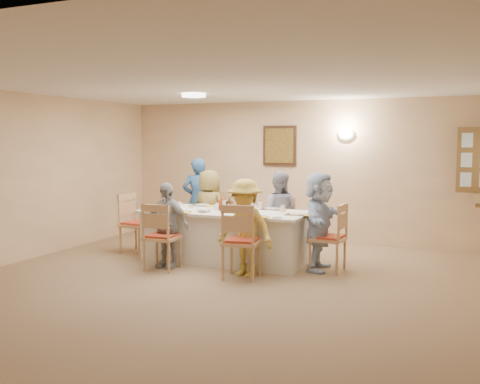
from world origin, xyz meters
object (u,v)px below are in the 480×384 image
at_px(chair_back_right, 281,226).
at_px(diner_back_left, 209,210).
at_px(diner_right_end, 319,221).
at_px(chair_right_end, 328,237).
at_px(chair_front_left, 162,236).
at_px(diner_back_right, 278,214).
at_px(diner_front_right, 245,228).
at_px(caregiver, 198,200).
at_px(diner_front_left, 167,225).
at_px(chair_front_right, 242,240).
at_px(condiment_ketchup, 221,203).
at_px(dining_table, 225,236).
at_px(chair_back_left, 212,220).
at_px(chair_left_end, 137,223).

xyz_separation_m(chair_back_right, diner_back_left, (-1.20, -0.12, 0.22)).
bearing_deg(diner_right_end, chair_right_end, -92.89).
distance_m(chair_front_left, diner_back_right, 1.91).
xyz_separation_m(diner_front_right, caregiver, (-1.65, 1.83, 0.10)).
bearing_deg(diner_front_left, diner_front_right, 4.20).
distance_m(diner_back_left, diner_back_right, 1.20).
xyz_separation_m(chair_front_left, chair_right_end, (2.15, 0.80, 0.00)).
distance_m(chair_right_end, diner_front_left, 2.26).
xyz_separation_m(diner_back_left, diner_front_right, (1.20, -1.36, -0.01)).
height_order(chair_back_right, diner_back_right, diner_back_right).
bearing_deg(chair_right_end, diner_front_right, -50.53).
bearing_deg(caregiver, diner_right_end, 130.00).
bearing_deg(diner_back_right, chair_back_right, -100.03).
xyz_separation_m(chair_front_left, chair_front_right, (1.20, 0.00, 0.02)).
distance_m(chair_back_right, diner_front_left, 1.91).
distance_m(diner_back_left, diner_right_end, 2.13).
relative_size(chair_front_left, chair_right_end, 0.99).
height_order(diner_back_right, diner_front_left, diner_back_right).
height_order(diner_right_end, condiment_ketchup, diner_right_end).
bearing_deg(chair_front_left, diner_back_left, -94.49).
xyz_separation_m(dining_table, chair_front_right, (0.60, -0.80, 0.12)).
xyz_separation_m(chair_front_left, diner_front_right, (1.20, 0.12, 0.17)).
relative_size(chair_back_left, chair_front_left, 1.00).
distance_m(chair_back_left, condiment_ketchup, 1.04).
relative_size(diner_back_right, diner_front_left, 1.09).
xyz_separation_m(chair_back_left, diner_back_left, (0.00, -0.12, 0.19)).
height_order(chair_right_end, diner_right_end, diner_right_end).
height_order(chair_right_end, condiment_ketchup, condiment_ketchup).
bearing_deg(diner_back_left, diner_front_right, 143.00).
relative_size(chair_left_end, diner_front_right, 0.74).
relative_size(diner_back_left, caregiver, 0.88).
bearing_deg(chair_back_left, caregiver, 132.94).
height_order(chair_front_left, caregiver, caregiver).
distance_m(chair_back_right, chair_front_left, 2.00).
relative_size(chair_back_right, chair_left_end, 0.93).
bearing_deg(condiment_ketchup, chair_back_right, 50.41).
bearing_deg(diner_right_end, chair_left_end, 87.11).
relative_size(diner_front_left, diner_front_right, 0.94).
xyz_separation_m(chair_right_end, condiment_ketchup, (-1.61, -0.00, 0.39)).
bearing_deg(chair_left_end, diner_front_right, -101.62).
xyz_separation_m(chair_front_right, diner_back_left, (-1.20, 1.48, 0.16)).
bearing_deg(diner_right_end, caregiver, 62.15).
height_order(chair_back_right, diner_back_left, diner_back_left).
distance_m(caregiver, condiment_ketchup, 1.52).
distance_m(chair_front_right, diner_front_right, 0.19).
distance_m(diner_front_right, caregiver, 2.47).
height_order(chair_right_end, diner_front_right, diner_front_right).
height_order(chair_front_right, diner_back_left, diner_back_left).
bearing_deg(diner_back_right, caregiver, -25.92).
relative_size(diner_back_right, condiment_ketchup, 6.28).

